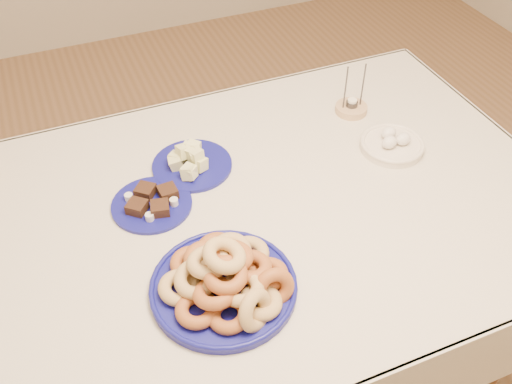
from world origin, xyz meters
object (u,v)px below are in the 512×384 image
dining_table (249,235)px  brownie_plate (152,203)px  melon_plate (191,161)px  egg_bowl (392,144)px  donut_platter (226,280)px  candle_holder (351,108)px

dining_table → brownie_plate: brownie_plate is taller
melon_plate → brownie_plate: melon_plate is taller
egg_bowl → donut_platter: bearing=-154.7°
egg_bowl → brownie_plate: bearing=177.0°
brownie_plate → egg_bowl: bearing=-3.0°
dining_table → brownie_plate: 0.28m
donut_platter → candle_holder: size_ratio=2.67×
melon_plate → dining_table: bearing=-67.1°
dining_table → melon_plate: 0.27m
melon_plate → brownie_plate: bearing=-142.1°
candle_holder → egg_bowl: bearing=-85.8°
dining_table → donut_platter: 0.31m
donut_platter → dining_table: bearing=57.3°
donut_platter → candle_holder: bearing=39.8°
melon_plate → egg_bowl: 0.59m
donut_platter → candle_holder: 0.80m
donut_platter → melon_plate: size_ratio=1.53×
melon_plate → brownie_plate: size_ratio=1.09×
candle_holder → donut_platter: bearing=-140.2°
brownie_plate → egg_bowl: size_ratio=1.24×
dining_table → brownie_plate: size_ratio=6.32×
melon_plate → candle_holder: candle_holder is taller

